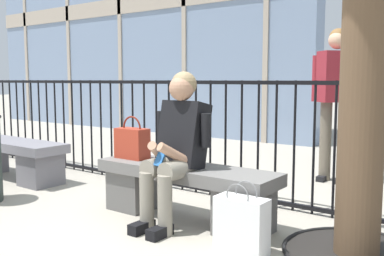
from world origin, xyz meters
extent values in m
plane|color=#A8A091|center=(0.00, 0.00, 0.00)|extent=(60.00, 60.00, 0.00)
cube|color=slate|center=(0.00, 0.00, 0.40)|extent=(1.60, 0.44, 0.10)
cube|color=#605E5B|center=(-0.56, 0.00, 0.17)|extent=(0.36, 0.37, 0.35)
cube|color=#605E5B|center=(0.56, 0.00, 0.17)|extent=(0.36, 0.37, 0.35)
cylinder|color=gray|center=(-0.07, -0.18, 0.47)|extent=(0.15, 0.40, 0.15)
cylinder|color=gray|center=(-0.07, -0.38, 0.23)|extent=(0.11, 0.11, 0.45)
cube|color=black|center=(-0.07, -0.44, 0.04)|extent=(0.09, 0.22, 0.08)
cylinder|color=gray|center=(0.11, -0.18, 0.47)|extent=(0.15, 0.40, 0.15)
cylinder|color=gray|center=(0.11, -0.38, 0.23)|extent=(0.11, 0.11, 0.45)
cube|color=black|center=(0.11, -0.44, 0.04)|extent=(0.09, 0.22, 0.08)
cube|color=black|center=(0.02, -0.04, 0.71)|extent=(0.36, 0.30, 0.55)
cylinder|color=black|center=(-0.20, -0.04, 0.76)|extent=(0.08, 0.08, 0.26)
cylinder|color=tan|center=(-0.06, -0.26, 0.59)|extent=(0.16, 0.28, 0.20)
cylinder|color=black|center=(0.24, -0.04, 0.76)|extent=(0.08, 0.08, 0.26)
cylinder|color=tan|center=(0.10, -0.26, 0.59)|extent=(0.16, 0.28, 0.20)
cube|color=#2D6BB7|center=(0.02, -0.32, 0.57)|extent=(0.07, 0.10, 0.13)
sphere|color=tan|center=(0.02, -0.06, 1.08)|extent=(0.20, 0.20, 0.20)
sphere|color=#997F59|center=(0.02, -0.03, 1.11)|extent=(0.20, 0.20, 0.20)
cube|color=#B23823|center=(-0.58, -0.01, 0.58)|extent=(0.30, 0.16, 0.27)
torus|color=maroon|center=(-0.58, -0.01, 0.72)|extent=(0.21, 0.02, 0.21)
cube|color=white|center=(0.73, -0.34, 0.19)|extent=(0.35, 0.16, 0.38)
torus|color=slate|center=(0.73, -0.39, 0.40)|extent=(0.17, 0.01, 0.17)
torus|color=slate|center=(0.73, -0.28, 0.40)|extent=(0.17, 0.01, 0.17)
cylinder|color=#6B6051|center=(0.42, 2.09, 0.45)|extent=(0.13, 0.13, 0.90)
cube|color=black|center=(0.42, 2.05, 0.03)|extent=(0.09, 0.22, 0.06)
cylinder|color=#6B6051|center=(0.62, 2.09, 0.45)|extent=(0.13, 0.13, 0.90)
cube|color=black|center=(0.62, 2.05, 0.03)|extent=(0.09, 0.22, 0.06)
cube|color=maroon|center=(0.52, 2.09, 1.18)|extent=(0.41, 0.43, 0.56)
cylinder|color=maroon|center=(0.28, 2.09, 1.16)|extent=(0.08, 0.08, 0.52)
cylinder|color=maroon|center=(0.75, 2.09, 1.16)|extent=(0.08, 0.08, 0.52)
sphere|color=#DBAD89|center=(0.52, 2.09, 1.58)|extent=(0.20, 0.20, 0.20)
sphere|color=olive|center=(0.52, 2.11, 1.61)|extent=(0.20, 0.20, 0.20)
cube|color=#2D6BB7|center=(0.76, 1.99, 1.23)|extent=(0.07, 0.01, 0.14)
cylinder|color=black|center=(-3.95, 0.76, 0.57)|extent=(0.02, 0.02, 1.14)
cylinder|color=black|center=(-3.78, 0.76, 0.57)|extent=(0.02, 0.02, 1.14)
cylinder|color=black|center=(-3.60, 0.76, 0.57)|extent=(0.02, 0.02, 1.14)
cylinder|color=black|center=(-3.43, 0.76, 0.57)|extent=(0.02, 0.02, 1.14)
cylinder|color=black|center=(-3.25, 0.76, 0.57)|extent=(0.02, 0.02, 1.14)
cylinder|color=black|center=(-3.07, 0.76, 0.57)|extent=(0.02, 0.02, 1.14)
cylinder|color=black|center=(-2.90, 0.76, 0.57)|extent=(0.02, 0.02, 1.14)
cylinder|color=black|center=(-2.72, 0.76, 0.57)|extent=(0.02, 0.02, 1.14)
cylinder|color=black|center=(-2.55, 0.76, 0.57)|extent=(0.02, 0.02, 1.14)
cylinder|color=black|center=(-2.37, 0.76, 0.57)|extent=(0.02, 0.02, 1.14)
cylinder|color=black|center=(-2.20, 0.76, 0.57)|extent=(0.02, 0.02, 1.14)
cylinder|color=black|center=(-2.02, 0.76, 0.57)|extent=(0.02, 0.02, 1.14)
cylinder|color=black|center=(-1.84, 0.76, 0.57)|extent=(0.02, 0.02, 1.14)
cylinder|color=black|center=(-1.67, 0.76, 0.57)|extent=(0.02, 0.02, 1.14)
cylinder|color=black|center=(-1.49, 0.76, 0.57)|extent=(0.02, 0.02, 1.14)
cylinder|color=black|center=(-1.32, 0.76, 0.57)|extent=(0.02, 0.02, 1.14)
cylinder|color=black|center=(-1.14, 0.76, 0.57)|extent=(0.02, 0.02, 1.14)
cylinder|color=black|center=(-0.97, 0.76, 0.57)|extent=(0.02, 0.02, 1.14)
cylinder|color=black|center=(-0.79, 0.76, 0.57)|extent=(0.02, 0.02, 1.14)
cylinder|color=black|center=(-0.61, 0.76, 0.57)|extent=(0.02, 0.02, 1.14)
cylinder|color=black|center=(-0.44, 0.76, 0.57)|extent=(0.02, 0.02, 1.14)
cylinder|color=black|center=(-0.26, 0.76, 0.57)|extent=(0.02, 0.02, 1.14)
cylinder|color=black|center=(-0.09, 0.76, 0.57)|extent=(0.02, 0.02, 1.14)
cylinder|color=black|center=(0.09, 0.76, 0.57)|extent=(0.02, 0.02, 1.14)
cylinder|color=black|center=(0.26, 0.76, 0.57)|extent=(0.02, 0.02, 1.14)
cylinder|color=black|center=(0.44, 0.76, 0.57)|extent=(0.02, 0.02, 1.14)
cylinder|color=black|center=(0.61, 0.76, 0.57)|extent=(0.02, 0.02, 1.14)
cylinder|color=black|center=(0.79, 0.76, 0.57)|extent=(0.02, 0.02, 1.14)
cylinder|color=black|center=(0.97, 0.76, 0.57)|extent=(0.02, 0.02, 1.14)
cylinder|color=black|center=(1.14, 0.76, 0.57)|extent=(0.02, 0.02, 1.14)
cylinder|color=black|center=(1.32, 0.76, 0.57)|extent=(0.02, 0.02, 1.14)
cube|color=black|center=(0.00, 0.76, 0.05)|extent=(8.96, 0.04, 0.04)
cube|color=black|center=(0.00, 0.76, 1.12)|extent=(8.96, 0.04, 0.04)
cylinder|color=black|center=(1.35, 0.09, 0.01)|extent=(0.94, 0.94, 0.01)
torus|color=black|center=(1.35, 0.09, 0.01)|extent=(0.97, 0.97, 0.03)
cube|color=slate|center=(-2.54, 0.01, 0.40)|extent=(1.60, 0.44, 0.10)
cube|color=slate|center=(-1.98, 0.01, 0.17)|extent=(0.36, 0.37, 0.35)
cube|color=#AD9E8C|center=(-5.21, 4.39, 2.80)|extent=(9.20, 0.04, 0.36)
camera|label=1|loc=(2.14, -2.79, 1.15)|focal=41.09mm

